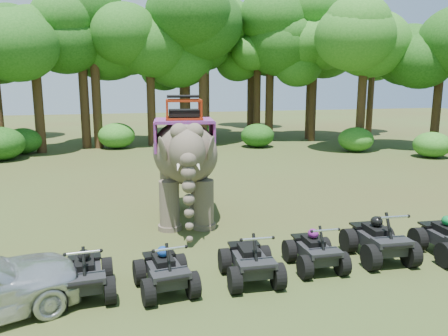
# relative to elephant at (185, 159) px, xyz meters

# --- Properties ---
(ground) EXTENTS (110.00, 110.00, 0.00)m
(ground) POSITION_rel_elephant_xyz_m (0.92, -2.55, -1.98)
(ground) COLOR #47381E
(ground) RESTS_ON ground
(elephant) EXTENTS (2.74, 4.97, 3.96)m
(elephant) POSITION_rel_elephant_xyz_m (0.00, 0.00, 0.00)
(elephant) COLOR brown
(elephant) RESTS_ON ground
(atv_0) EXTENTS (1.22, 1.63, 1.18)m
(atv_0) POSITION_rel_elephant_xyz_m (-2.98, -4.58, -1.39)
(atv_0) COLOR black
(atv_0) RESTS_ON ground
(atv_1) EXTENTS (1.28, 1.66, 1.16)m
(atv_1) POSITION_rel_elephant_xyz_m (-1.36, -4.82, -1.40)
(atv_1) COLOR black
(atv_1) RESTS_ON ground
(atv_2) EXTENTS (1.30, 1.70, 1.20)m
(atv_2) POSITION_rel_elephant_xyz_m (0.56, -4.84, -1.38)
(atv_2) COLOR black
(atv_2) RESTS_ON ground
(atv_3) EXTENTS (1.22, 1.61, 1.15)m
(atv_3) POSITION_rel_elephant_xyz_m (2.26, -4.62, -1.41)
(atv_3) COLOR black
(atv_3) RESTS_ON ground
(atv_4) EXTENTS (1.43, 1.88, 1.32)m
(atv_4) POSITION_rel_elephant_xyz_m (4.05, -4.56, -1.32)
(atv_4) COLOR black
(atv_4) RESTS_ON ground
(tree_0) EXTENTS (6.74, 6.74, 9.63)m
(tree_0) POSITION_rel_elephant_xyz_m (0.92, 17.59, 2.83)
(tree_0) COLOR #195114
(tree_0) RESTS_ON ground
(tree_1) EXTENTS (6.90, 6.90, 9.86)m
(tree_1) POSITION_rel_elephant_xyz_m (4.58, 17.26, 2.95)
(tree_1) COLOR #195114
(tree_1) RESTS_ON ground
(tree_2) EXTENTS (5.47, 5.47, 7.81)m
(tree_2) POSITION_rel_elephant_xyz_m (9.28, 18.92, 1.92)
(tree_2) COLOR #195114
(tree_2) RESTS_ON ground
(tree_3) EXTENTS (5.53, 5.53, 7.91)m
(tree_3) POSITION_rel_elephant_xyz_m (12.97, 16.76, 1.97)
(tree_3) COLOR #195114
(tree_3) RESTS_ON ground
(tree_4) EXTENTS (6.42, 6.42, 9.17)m
(tree_4) POSITION_rel_elephant_xyz_m (14.00, 11.89, 2.61)
(tree_4) COLOR #195114
(tree_4) RESTS_ON ground
(tree_5) EXTENTS (6.08, 6.08, 8.68)m
(tree_5) POSITION_rel_elephant_xyz_m (18.87, 10.64, 2.36)
(tree_5) COLOR #195114
(tree_5) RESTS_ON ground
(tree_29) EXTENTS (6.87, 6.87, 9.82)m
(tree_29) POSITION_rel_elephant_xyz_m (-6.25, 16.17, 2.93)
(tree_29) COLOR #195114
(tree_29) RESTS_ON ground
(tree_30) EXTENTS (6.91, 6.91, 9.87)m
(tree_30) POSITION_rel_elephant_xyz_m (-2.74, 17.28, 2.96)
(tree_30) COLOR #195114
(tree_30) RESTS_ON ground
(tree_31) EXTENTS (5.73, 5.73, 8.19)m
(tree_31) POSITION_rel_elephant_xyz_m (4.60, 25.48, 2.11)
(tree_31) COLOR #195114
(tree_31) RESTS_ON ground
(tree_32) EXTENTS (7.05, 7.05, 10.07)m
(tree_32) POSITION_rel_elephant_xyz_m (5.32, 19.64, 3.06)
(tree_32) COLOR #195114
(tree_32) RESTS_ON ground
(tree_33) EXTENTS (6.06, 6.06, 8.66)m
(tree_33) POSITION_rel_elephant_xyz_m (9.32, 20.55, 2.35)
(tree_33) COLOR #195114
(tree_33) RESTS_ON ground
(tree_35) EXTENTS (7.25, 7.25, 10.36)m
(tree_35) POSITION_rel_elephant_xyz_m (13.34, 17.99, 3.20)
(tree_35) COLOR #195114
(tree_35) RESTS_ON ground
(tree_36) EXTENTS (7.60, 7.60, 10.86)m
(tree_36) POSITION_rel_elephant_xyz_m (4.17, 22.34, 3.45)
(tree_36) COLOR #195114
(tree_36) RESTS_ON ground
(tree_37) EXTENTS (7.07, 7.07, 10.10)m
(tree_37) POSITION_rel_elephant_xyz_m (-3.53, 17.46, 3.07)
(tree_37) COLOR #195114
(tree_37) RESTS_ON ground
(tree_38) EXTENTS (6.63, 6.63, 9.47)m
(tree_38) POSITION_rel_elephant_xyz_m (3.63, 18.66, 2.76)
(tree_38) COLOR #195114
(tree_38) RESTS_ON ground
(tree_39) EXTENTS (5.08, 5.08, 7.26)m
(tree_39) POSITION_rel_elephant_xyz_m (19.45, 18.98, 1.65)
(tree_39) COLOR #195114
(tree_39) RESTS_ON ground
(tree_42) EXTENTS (7.62, 7.62, 10.88)m
(tree_42) POSITION_rel_elephant_xyz_m (10.13, 18.46, 3.46)
(tree_42) COLOR #195114
(tree_42) RESTS_ON ground
(tree_43) EXTENTS (7.38, 7.38, 10.54)m
(tree_43) POSITION_rel_elephant_xyz_m (12.19, 26.84, 3.29)
(tree_43) COLOR #195114
(tree_43) RESTS_ON ground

